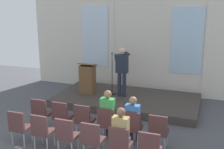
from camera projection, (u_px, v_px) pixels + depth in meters
The scene contains 20 objects.
rear_partition at pixel (139, 37), 11.16m from camera, with size 9.28×0.14×4.45m.
stage_platform at pixel (126, 100), 10.25m from camera, with size 5.05×2.57×0.26m, color #3F3833.
speaker at pixel (122, 68), 10.05m from camera, with size 0.50×0.69×1.76m.
mic_stand at pixel (112, 85), 10.45m from camera, with size 0.28×0.28×1.55m.
lectern at pixel (88, 79), 10.50m from camera, with size 0.60×0.48×1.16m.
chair_r0_c0 at pixel (41, 112), 8.11m from camera, with size 0.46×0.44×0.94m.
chair_r0_c1 at pixel (62, 115), 7.89m from camera, with size 0.46×0.44×0.94m.
chair_r0_c2 at pixel (84, 118), 7.67m from camera, with size 0.46×0.44×0.94m.
chair_r0_c3 at pixel (107, 122), 7.44m from camera, with size 0.46×0.44×0.94m.
audience_r0_c3 at pixel (108, 113), 7.46m from camera, with size 0.36×0.39×1.38m.
chair_r0_c4 at pixel (132, 126), 7.22m from camera, with size 0.46×0.44×0.94m.
audience_r0_c4 at pixel (133, 118), 7.25m from camera, with size 0.36×0.39×1.29m.
chair_r0_c5 at pixel (158, 129), 7.00m from camera, with size 0.46×0.44×0.94m.
chair_r1_c0 at pixel (19, 125), 7.23m from camera, with size 0.46×0.44×0.94m.
chair_r1_c1 at pixel (42, 129), 7.01m from camera, with size 0.46×0.44×0.94m.
chair_r1_c2 at pixel (66, 134), 6.78m from camera, with size 0.46×0.44×0.94m.
chair_r1_c3 at pixel (92, 138), 6.56m from camera, with size 0.46×0.44×0.94m.
chair_r1_c4 at pixel (120, 143), 6.34m from camera, with size 0.46×0.44×0.94m.
audience_r1_c4 at pixel (121, 133), 6.36m from camera, with size 0.36×0.39×1.36m.
chair_r1_c5 at pixel (150, 148), 6.12m from camera, with size 0.46×0.44×0.94m.
Camera 1 is at (2.80, -4.15, 3.62)m, focal length 45.53 mm.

